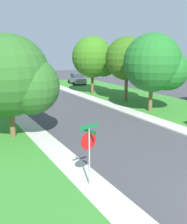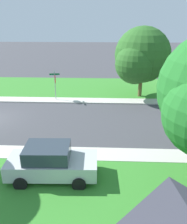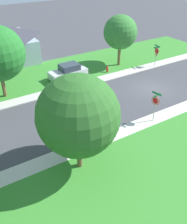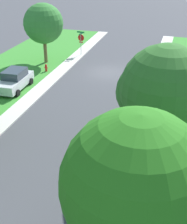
{
  "view_description": "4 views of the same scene",
  "coord_description": "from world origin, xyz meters",
  "px_view_note": "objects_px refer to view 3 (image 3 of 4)",
  "views": [
    {
      "loc": [
        -9.63,
        -4.86,
        5.82
      ],
      "look_at": [
        -0.96,
        11.09,
        1.4
      ],
      "focal_mm": 42.91,
      "sensor_mm": 36.0,
      "label": 1
    },
    {
      "loc": [
        16.56,
        8.87,
        7.41
      ],
      "look_at": [
        1.53,
        8.2,
        1.4
      ],
      "focal_mm": 38.5,
      "sensor_mm": 36.0,
      "label": 2
    },
    {
      "loc": [
        -17.91,
        18.65,
        12.46
      ],
      "look_at": [
        -2.74,
        9.08,
        1.4
      ],
      "focal_mm": 41.8,
      "sensor_mm": 36.0,
      "label": 3
    },
    {
      "loc": [
        -6.99,
        29.22,
        11.19
      ],
      "look_at": [
        -1.74,
        11.21,
        1.4
      ],
      "focal_mm": 50.96,
      "sensor_mm": 36.0,
      "label": 4
    }
  ],
  "objects_px": {
    "stop_sign_near_corner": "(156,52)",
    "stop_sign_far_corner": "(155,102)",
    "tree_sidewalk_mid": "(79,115)",
    "car_silver_near_corner": "(68,72)",
    "fire_hydrant": "(107,69)",
    "house_right_setback": "(3,42)",
    "tree_across_left": "(120,33)"
  },
  "relations": [
    {
      "from": "stop_sign_near_corner",
      "to": "stop_sign_far_corner",
      "type": "bearing_deg",
      "value": 135.71
    },
    {
      "from": "stop_sign_far_corner",
      "to": "tree_across_left",
      "type": "relative_size",
      "value": 0.44
    },
    {
      "from": "car_silver_near_corner",
      "to": "tree_across_left",
      "type": "xyz_separation_m",
      "value": [
        0.55,
        -7.53,
        3.19
      ]
    },
    {
      "from": "house_right_setback",
      "to": "fire_hydrant",
      "type": "distance_m",
      "value": 14.37
    },
    {
      "from": "tree_sidewalk_mid",
      "to": "house_right_setback",
      "type": "relative_size",
      "value": 0.73
    },
    {
      "from": "stop_sign_near_corner",
      "to": "house_right_setback",
      "type": "relative_size",
      "value": 0.3
    },
    {
      "from": "car_silver_near_corner",
      "to": "fire_hydrant",
      "type": "relative_size",
      "value": 5.25
    },
    {
      "from": "car_silver_near_corner",
      "to": "tree_sidewalk_mid",
      "type": "bearing_deg",
      "value": 155.6
    },
    {
      "from": "stop_sign_near_corner",
      "to": "house_right_setback",
      "type": "distance_m",
      "value": 19.83
    },
    {
      "from": "stop_sign_near_corner",
      "to": "stop_sign_far_corner",
      "type": "height_order",
      "value": "same"
    },
    {
      "from": "tree_sidewalk_mid",
      "to": "tree_across_left",
      "type": "bearing_deg",
      "value": -44.95
    },
    {
      "from": "stop_sign_far_corner",
      "to": "tree_across_left",
      "type": "distance_m",
      "value": 13.59
    },
    {
      "from": "tree_across_left",
      "to": "house_right_setback",
      "type": "bearing_deg",
      "value": 51.11
    },
    {
      "from": "tree_across_left",
      "to": "stop_sign_near_corner",
      "type": "bearing_deg",
      "value": -131.43
    },
    {
      "from": "tree_sidewalk_mid",
      "to": "fire_hydrant",
      "type": "xyz_separation_m",
      "value": [
        11.98,
        -10.61,
        -3.48
      ]
    },
    {
      "from": "stop_sign_far_corner",
      "to": "house_right_setback",
      "type": "xyz_separation_m",
      "value": [
        21.78,
        6.34,
        0.49
      ]
    },
    {
      "from": "tree_sidewalk_mid",
      "to": "stop_sign_far_corner",
      "type": "bearing_deg",
      "value": -81.67
    },
    {
      "from": "stop_sign_far_corner",
      "to": "tree_across_left",
      "type": "bearing_deg",
      "value": -24.26
    },
    {
      "from": "tree_sidewalk_mid",
      "to": "stop_sign_near_corner",
      "type": "bearing_deg",
      "value": -58.41
    },
    {
      "from": "car_silver_near_corner",
      "to": "tree_across_left",
      "type": "relative_size",
      "value": 0.7
    },
    {
      "from": "tree_sidewalk_mid",
      "to": "house_right_setback",
      "type": "distance_m",
      "value": 23.03
    },
    {
      "from": "stop_sign_far_corner",
      "to": "car_silver_near_corner",
      "type": "relative_size",
      "value": 0.64
    },
    {
      "from": "car_silver_near_corner",
      "to": "house_right_setback",
      "type": "relative_size",
      "value": 0.48
    },
    {
      "from": "car_silver_near_corner",
      "to": "house_right_setback",
      "type": "bearing_deg",
      "value": 23.11
    },
    {
      "from": "stop_sign_far_corner",
      "to": "house_right_setback",
      "type": "bearing_deg",
      "value": 16.23
    },
    {
      "from": "stop_sign_far_corner",
      "to": "tree_sidewalk_mid",
      "type": "distance_m",
      "value": 8.18
    },
    {
      "from": "stop_sign_far_corner",
      "to": "stop_sign_near_corner",
      "type": "bearing_deg",
      "value": -44.29
    },
    {
      "from": "house_right_setback",
      "to": "fire_hydrant",
      "type": "height_order",
      "value": "house_right_setback"
    },
    {
      "from": "fire_hydrant",
      "to": "stop_sign_far_corner",
      "type": "bearing_deg",
      "value": 165.69
    },
    {
      "from": "stop_sign_far_corner",
      "to": "fire_hydrant",
      "type": "relative_size",
      "value": 3.34
    },
    {
      "from": "stop_sign_near_corner",
      "to": "tree_sidewalk_mid",
      "type": "distance_m",
      "value": 19.83
    },
    {
      "from": "tree_sidewalk_mid",
      "to": "house_right_setback",
      "type": "bearing_deg",
      "value": -3.75
    }
  ]
}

